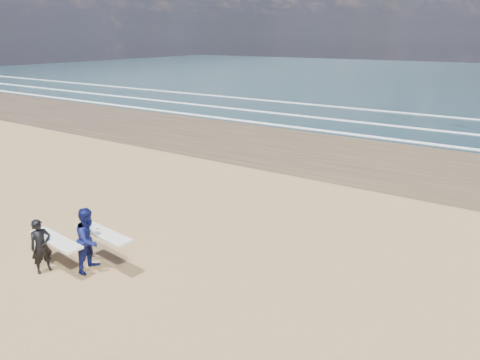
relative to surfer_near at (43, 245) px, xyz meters
The scene contains 2 objects.
surfer_near is the anchor object (origin of this frame).
surfer_far 1.37m from the surfer_near, 38.85° to the left, with size 2.24×1.26×1.98m.
Camera 1 is at (11.54, -6.53, 6.72)m, focal length 32.00 mm.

